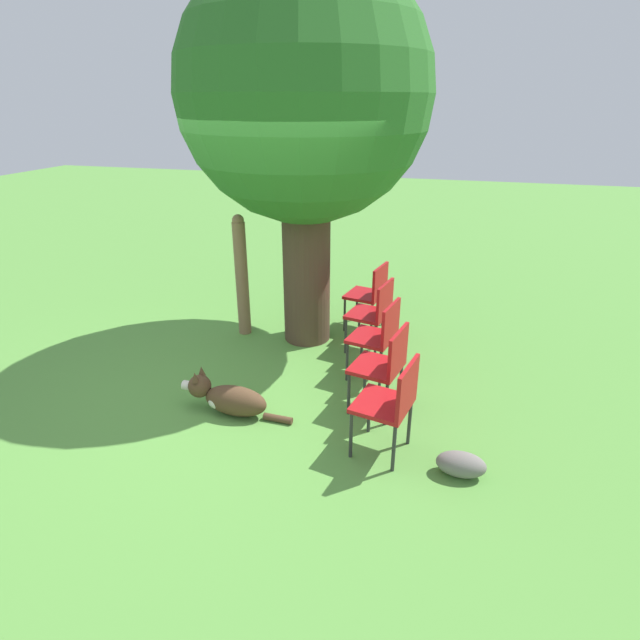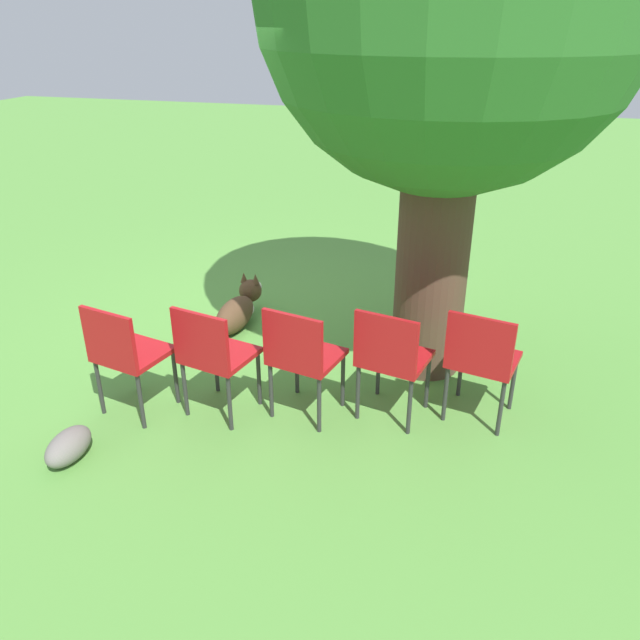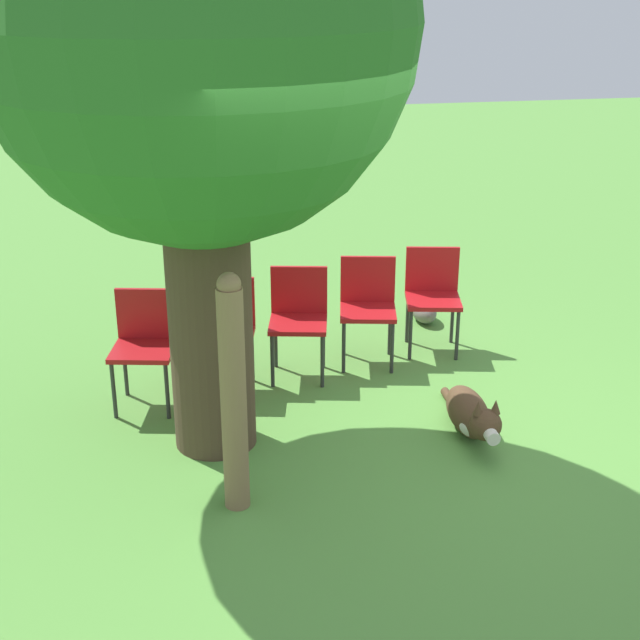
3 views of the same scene
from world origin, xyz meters
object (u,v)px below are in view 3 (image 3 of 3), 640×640
object	(u,v)px
dog	(471,415)
fence_post	(233,394)
red_chair_4	(145,339)
red_chair_1	(368,302)
red_chair_2	(299,313)
red_chair_3	(224,326)
red_chair_0	(433,291)
oak_tree	(196,32)

from	to	relation	value
dog	fence_post	world-z (taller)	fence_post
red_chair_4	red_chair_1	bearing A→B (deg)	116.09
red_chair_2	red_chair_3	size ratio (longest dim) A/B	1.00
fence_post	red_chair_2	world-z (taller)	fence_post
dog	red_chair_1	bearing A→B (deg)	-161.62
red_chair_0	dog	bearing A→B (deg)	5.28
oak_tree	red_chair_4	xyz separation A→B (m)	(0.68, 0.44, -2.15)
red_chair_4	red_chair_2	bearing A→B (deg)	116.09
dog	red_chair_2	size ratio (longest dim) A/B	1.27
red_chair_2	red_chair_4	world-z (taller)	same
red_chair_2	dog	bearing A→B (deg)	51.22
fence_post	red_chair_3	bearing A→B (deg)	-2.91
oak_tree	fence_post	bearing A→B (deg)	-175.34
oak_tree	red_chair_3	xyz separation A→B (m)	(0.83, -0.15, -2.15)
red_chair_3	red_chair_4	distance (m)	0.60
oak_tree	red_chair_2	xyz separation A→B (m)	(0.98, -0.73, -2.15)
dog	red_chair_2	world-z (taller)	red_chair_2
red_chair_1	red_chair_2	world-z (taller)	same
red_chair_0	red_chair_4	bearing A→B (deg)	-63.91
red_chair_4	red_chair_0	bearing A→B (deg)	116.09
red_chair_3	red_chair_4	bearing A→B (deg)	-63.91
oak_tree	red_chair_0	bearing A→B (deg)	-56.37
oak_tree	red_chair_1	world-z (taller)	oak_tree
fence_post	red_chair_0	distance (m)	2.77
dog	red_chair_4	xyz separation A→B (m)	(0.93, 2.16, 0.35)
red_chair_0	red_chair_4	distance (m)	2.42
dog	red_chair_3	bearing A→B (deg)	-122.39
red_chair_0	red_chair_3	xyz separation A→B (m)	(-0.44, 1.76, 0.00)
oak_tree	red_chair_3	bearing A→B (deg)	-10.03
red_chair_2	red_chair_4	xyz separation A→B (m)	(-0.29, 1.17, 0.00)
red_chair_1	red_chair_2	distance (m)	0.60
red_chair_0	red_chair_4	world-z (taller)	same
oak_tree	fence_post	size ratio (longest dim) A/B	2.72
red_chair_4	oak_tree	bearing A→B (deg)	44.84
red_chair_0	red_chair_3	bearing A→B (deg)	-63.91
red_chair_0	red_chair_4	size ratio (longest dim) A/B	1.00
red_chair_1	red_chair_0	bearing A→B (deg)	116.09
fence_post	red_chair_3	distance (m)	1.64
oak_tree	red_chair_0	size ratio (longest dim) A/B	4.74
dog	red_chair_0	xyz separation A→B (m)	(1.51, -0.18, 0.35)
fence_post	red_chair_4	xyz separation A→B (m)	(1.47, 0.50, -0.24)
oak_tree	fence_post	distance (m)	2.07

